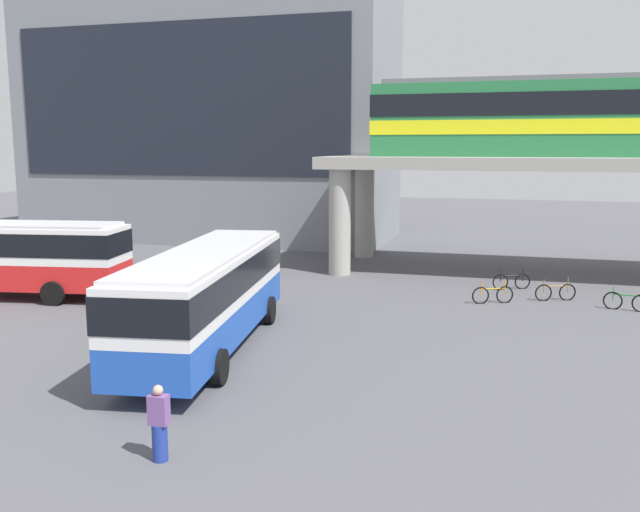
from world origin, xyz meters
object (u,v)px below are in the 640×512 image
bus_main (207,289)px  bicycle_brown (555,292)px  pedestrian_walking_across (159,426)px  bicycle_black (511,281)px  bicycle_orange (493,295)px  bicycle_green (627,302)px  train (639,115)px  station_building (213,117)px

bus_main → bicycle_brown: bus_main is taller
bicycle_brown → pedestrian_walking_across: pedestrian_walking_across is taller
bicycle_brown → bicycle_black: same height
bicycle_black → bicycle_orange: bearing=-102.8°
bicycle_orange → bicycle_brown: 2.81m
bicycle_green → pedestrian_walking_across: size_ratio=1.08×
train → bus_main: (-14.69, -16.74, -5.88)m
train → bicycle_brown: (-3.69, -6.24, -7.51)m
station_building → bicycle_green: 31.13m
bicycle_orange → bicycle_green: 5.16m
train → bicycle_orange: (-6.21, -7.48, -7.51)m
train → bicycle_black: train is taller
train → bicycle_brown: train is taller
bicycle_black → pedestrian_walking_across: (-6.82, -19.85, 0.40)m
bus_main → pedestrian_walking_across: bus_main is taller
bus_main → bicycle_orange: 12.65m
station_building → pedestrian_walking_across: bearing=-67.4°
pedestrian_walking_across → bus_main: bearing=107.7°
station_building → bicycle_brown: station_building is taller
bicycle_orange → bicycle_black: size_ratio=0.99×
station_building → pedestrian_walking_across: station_building is taller
station_building → bicycle_black: (20.70, -13.46, -8.12)m
station_building → bicycle_black: station_building is taller
bicycle_brown → bicycle_green: 2.85m
bicycle_brown → pedestrian_walking_across: size_ratio=1.03×
bus_main → bicycle_orange: bearing=47.5°
pedestrian_walking_across → train: bearing=63.0°
bicycle_black → pedestrian_walking_across: size_ratio=1.02×
train → bicycle_black: size_ratio=15.32×
bus_main → pedestrian_walking_across: 7.90m
bus_main → bicycle_black: (9.20, 12.41, -1.63)m
bicycle_orange → bicycle_green: size_ratio=0.94×
station_building → bicycle_black: size_ratio=15.01×
pedestrian_walking_across → bicycle_black: bearing=71.0°
train → bus_main: 23.03m
train → bicycle_black: bearing=-141.8°
bicycle_black → pedestrian_walking_across: pedestrian_walking_across is taller
station_building → bus_main: station_building is taller
bicycle_green → bicycle_brown: bearing=157.4°
bus_main → bicycle_black: 15.54m
bicycle_brown → bicycle_green: same height
bicycle_brown → bicycle_green: (2.63, -1.09, 0.00)m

